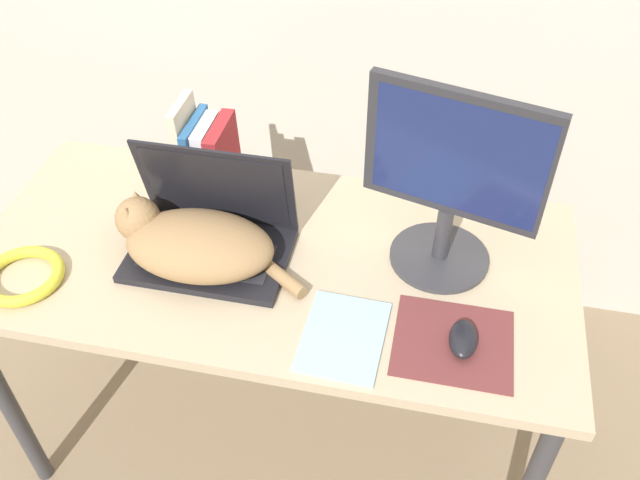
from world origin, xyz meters
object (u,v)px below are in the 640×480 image
(cat, at_px, (193,242))
(book_row, at_px, (207,153))
(laptop, at_px, (212,234))
(external_monitor, at_px, (452,180))
(cable_coil, at_px, (23,276))
(computer_mouse, at_px, (463,339))
(notepad, at_px, (343,336))

(cat, relative_size, book_row, 1.96)
(cat, bearing_deg, laptop, 63.40)
(external_monitor, bearing_deg, cable_coil, -163.98)
(cat, height_order, cable_coil, cat)
(cat, relative_size, external_monitor, 1.06)
(computer_mouse, xyz_separation_m, notepad, (-0.24, -0.03, -0.02))
(laptop, distance_m, external_monitor, 0.55)
(cat, distance_m, cable_coil, 0.38)
(cable_coil, distance_m, notepad, 0.73)
(computer_mouse, height_order, notepad, computer_mouse)
(cat, xyz_separation_m, book_row, (-0.06, 0.29, 0.04))
(laptop, bearing_deg, cat, -116.60)
(cat, bearing_deg, external_monitor, 13.05)
(laptop, distance_m, computer_mouse, 0.61)
(laptop, height_order, notepad, laptop)
(external_monitor, xyz_separation_m, notepad, (-0.17, -0.27, -0.23))
(laptop, height_order, book_row, laptop)
(external_monitor, relative_size, notepad, 1.97)
(laptop, distance_m, book_row, 0.26)
(external_monitor, distance_m, cable_coil, 0.96)
(book_row, distance_m, notepad, 0.62)
(cat, height_order, book_row, book_row)
(cat, xyz_separation_m, cable_coil, (-0.36, -0.13, -0.05))
(external_monitor, distance_m, computer_mouse, 0.33)
(laptop, bearing_deg, cable_coil, -154.56)
(external_monitor, distance_m, book_row, 0.64)
(book_row, height_order, notepad, book_row)
(book_row, bearing_deg, computer_mouse, -30.95)
(laptop, distance_m, cable_coil, 0.42)
(computer_mouse, height_order, cable_coil, computer_mouse)
(external_monitor, bearing_deg, book_row, 165.22)
(computer_mouse, bearing_deg, cable_coil, -179.06)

